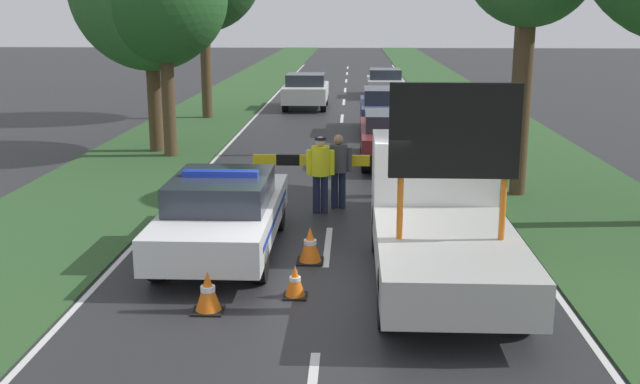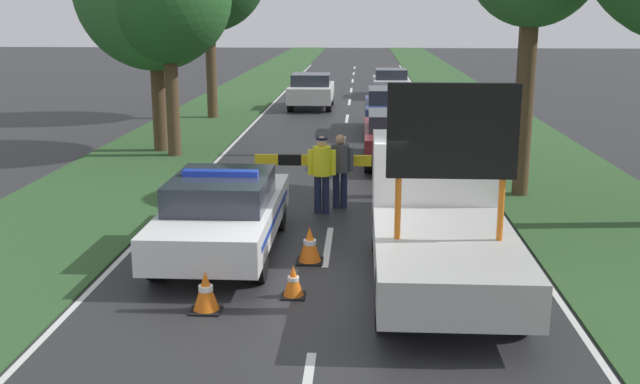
% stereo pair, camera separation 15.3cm
% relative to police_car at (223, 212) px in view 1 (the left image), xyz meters
% --- Properties ---
extents(ground_plane, '(160.00, 160.00, 0.00)m').
position_rel_police_car_xyz_m(ground_plane, '(1.86, -1.37, -0.76)').
color(ground_plane, '#28282B').
extents(lane_markings, '(7.33, 66.88, 0.01)m').
position_rel_police_car_xyz_m(lane_markings, '(1.86, 15.45, -0.75)').
color(lane_markings, silver).
rests_on(lane_markings, ground).
extents(grass_verge_left, '(4.00, 120.00, 0.03)m').
position_rel_police_car_xyz_m(grass_verge_left, '(-3.86, 18.63, -0.74)').
color(grass_verge_left, '#2D5128').
rests_on(grass_verge_left, ground).
extents(grass_verge_right, '(4.00, 120.00, 0.03)m').
position_rel_police_car_xyz_m(grass_verge_right, '(7.57, 18.63, -0.74)').
color(grass_verge_right, '#2D5128').
rests_on(grass_verge_right, ground).
extents(police_car, '(1.90, 4.86, 1.54)m').
position_rel_police_car_xyz_m(police_car, '(0.00, 0.00, 0.00)').
color(police_car, white).
rests_on(police_car, ground).
extents(work_truck, '(2.09, 5.27, 3.30)m').
position_rel_police_car_xyz_m(work_truck, '(3.71, -1.06, 0.28)').
color(work_truck, white).
rests_on(work_truck, ground).
extents(road_barrier, '(3.14, 0.08, 1.12)m').
position_rel_police_car_xyz_m(road_barrier, '(1.64, 3.64, 0.17)').
color(road_barrier, black).
rests_on(road_barrier, ground).
extents(police_officer, '(0.60, 0.38, 1.68)m').
position_rel_police_car_xyz_m(police_officer, '(1.62, 2.81, 0.24)').
color(police_officer, '#191E38').
rests_on(police_officer, ground).
extents(pedestrian_civilian, '(0.59, 0.38, 1.64)m').
position_rel_police_car_xyz_m(pedestrian_civilian, '(2.00, 3.28, 0.21)').
color(pedestrian_civilian, '#191E38').
rests_on(pedestrian_civilian, ground).
extents(traffic_cone_near_police, '(0.36, 0.36, 0.51)m').
position_rel_police_car_xyz_m(traffic_cone_near_police, '(1.45, -2.09, -0.51)').
color(traffic_cone_near_police, black).
rests_on(traffic_cone_near_police, ground).
extents(traffic_cone_centre_front, '(0.43, 0.43, 0.60)m').
position_rel_police_car_xyz_m(traffic_cone_centre_front, '(-0.19, 4.97, -0.46)').
color(traffic_cone_centre_front, black).
rests_on(traffic_cone_centre_front, ground).
extents(traffic_cone_near_truck, '(0.46, 0.46, 0.64)m').
position_rel_police_car_xyz_m(traffic_cone_near_truck, '(1.58, -0.46, -0.44)').
color(traffic_cone_near_truck, black).
rests_on(traffic_cone_near_truck, ground).
extents(traffic_cone_behind_barrier, '(0.35, 0.35, 0.50)m').
position_rel_police_car_xyz_m(traffic_cone_behind_barrier, '(5.01, -1.13, -0.51)').
color(traffic_cone_behind_barrier, black).
rests_on(traffic_cone_behind_barrier, ground).
extents(traffic_cone_lane_edge, '(0.44, 0.44, 0.61)m').
position_rel_police_car_xyz_m(traffic_cone_lane_edge, '(0.23, -2.71, -0.45)').
color(traffic_cone_lane_edge, black).
rests_on(traffic_cone_lane_edge, ground).
extents(queued_car_wagon_maroon, '(1.90, 4.49, 1.47)m').
position_rel_police_car_xyz_m(queued_car_wagon_maroon, '(3.49, 8.47, 0.02)').
color(queued_car_wagon_maroon, maroon).
rests_on(queued_car_wagon_maroon, ground).
extents(queued_car_hatch_blue, '(1.83, 4.45, 1.60)m').
position_rel_police_car_xyz_m(queued_car_hatch_blue, '(3.50, 14.01, 0.06)').
color(queued_car_hatch_blue, navy).
rests_on(queued_car_hatch_blue, ground).
extents(queued_car_van_white, '(1.90, 3.93, 1.55)m').
position_rel_police_car_xyz_m(queued_car_van_white, '(0.18, 20.77, 0.05)').
color(queued_car_van_white, silver).
rests_on(queued_car_van_white, ground).
extents(queued_car_sedan_silver, '(1.78, 4.09, 1.40)m').
position_rel_police_car_xyz_m(queued_car_sedan_silver, '(3.92, 25.87, -0.03)').
color(queued_car_sedan_silver, '#B2B2B7').
rests_on(queued_car_sedan_silver, ground).
extents(utility_pole, '(1.20, 0.20, 7.65)m').
position_rel_police_car_xyz_m(utility_pole, '(7.18, 10.16, 3.18)').
color(utility_pole, '#473828').
rests_on(utility_pole, ground).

